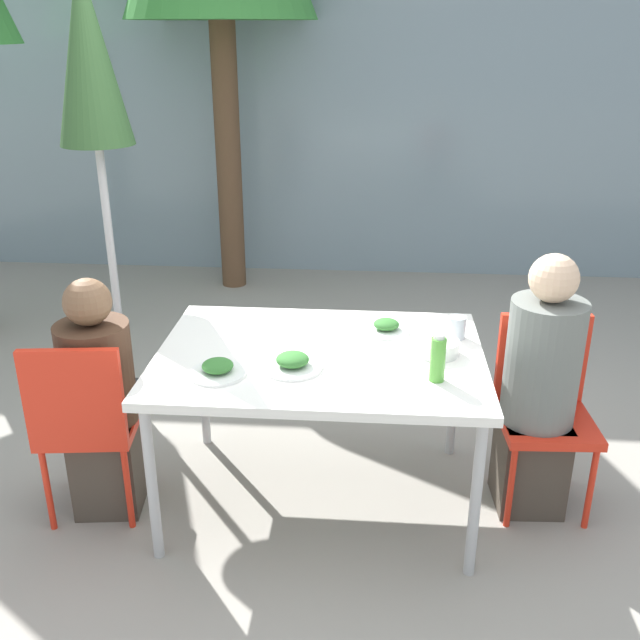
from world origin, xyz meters
TOP-DOWN VIEW (x-y plane):
  - ground_plane at (0.00, 0.00)m, footprint 24.00×24.00m
  - building_facade at (0.00, 3.46)m, footprint 10.00×0.20m
  - dining_table at (0.00, 0.00)m, footprint 1.39×1.00m
  - chair_left at (-0.98, -0.20)m, footprint 0.44×0.44m
  - person_left at (-0.94, -0.11)m, footprint 0.31×0.31m
  - chair_right at (0.99, 0.13)m, footprint 0.42×0.42m
  - person_right at (0.94, 0.05)m, footprint 0.32×0.32m
  - closed_umbrella at (-1.20, 0.86)m, footprint 0.38×0.38m
  - plate_0 at (0.28, 0.25)m, footprint 0.21×0.21m
  - plate_1 at (-0.39, -0.24)m, footprint 0.23×0.23m
  - plate_2 at (-0.10, -0.16)m, footprint 0.24×0.24m
  - bottle at (0.48, -0.22)m, footprint 0.06×0.06m
  - drinking_cup at (0.59, 0.21)m, footprint 0.08×0.08m
  - salad_bowl at (0.49, 0.03)m, footprint 0.18×0.18m

SIDE VIEW (x-z plane):
  - ground_plane at x=0.00m, z-range 0.00..0.00m
  - chair_left at x=-0.98m, z-range 0.07..0.93m
  - chair_right at x=0.99m, z-range 0.07..0.93m
  - person_left at x=-0.94m, z-range -0.03..1.06m
  - person_right at x=0.94m, z-range -0.03..1.16m
  - dining_table at x=0.00m, z-range 0.32..1.07m
  - plate_0 at x=0.28m, z-range 0.74..0.80m
  - plate_1 at x=-0.39m, z-range 0.74..0.80m
  - plate_2 at x=-0.10m, z-range 0.74..0.81m
  - salad_bowl at x=0.49m, z-range 0.75..0.81m
  - drinking_cup at x=0.59m, z-range 0.75..0.85m
  - bottle at x=0.48m, z-range 0.74..0.94m
  - building_facade at x=0.00m, z-range 0.00..3.00m
  - closed_umbrella at x=-1.20m, z-range 0.62..2.98m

